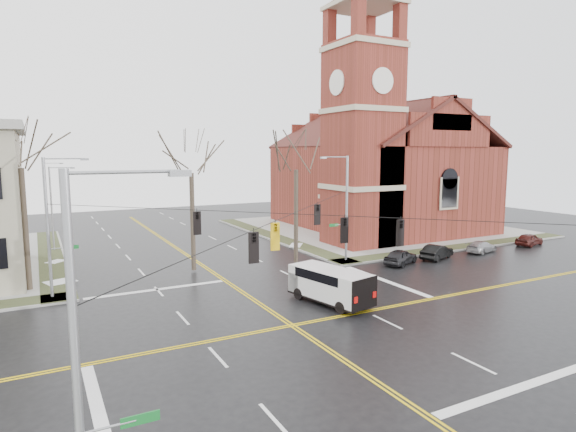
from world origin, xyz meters
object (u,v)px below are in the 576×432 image
signal_pole_nw (51,223)px  streetlight_north_b (47,190)px  parked_car_a (401,257)px  parked_car_b (437,252)px  signal_pole_ne (345,205)px  parked_car_c (481,247)px  tree_nw_near (191,166)px  cargo_van (328,283)px  streetlight_north_a (53,205)px  signal_pole_sw (84,362)px  tree_ne (296,163)px  church (375,160)px  tree_nw_far (20,160)px  parked_car_d (529,239)px

signal_pole_nw → streetlight_north_b: signal_pole_nw is taller
signal_pole_nw → parked_car_a: size_ratio=2.31×
parked_car_a → parked_car_b: 4.22m
signal_pole_ne → streetlight_north_b: bearing=121.1°
parked_car_c → tree_nw_near: bearing=65.2°
streetlight_north_b → cargo_van: (14.59, -45.42, -3.18)m
streetlight_north_a → streetlight_north_b: (0.00, 20.00, 0.00)m
signal_pole_sw → parked_car_a: signal_pole_sw is taller
parked_car_c → streetlight_north_b: bearing=29.2°
signal_pole_nw → signal_pole_sw: size_ratio=1.00×
signal_pole_sw → streetlight_north_b: signal_pole_sw is taller
tree_nw_near → tree_ne: bearing=-9.7°
streetlight_north_a → church: bearing=-5.2°
signal_pole_sw → parked_car_b: bearing=33.3°
signal_pole_sw → tree_nw_far: bearing=93.3°
signal_pole_nw → signal_pole_ne: bearing=0.0°
streetlight_north_b → cargo_van: bearing=-72.2°
parked_car_b → parked_car_c: 5.90m
church → tree_nw_far: (-37.56, -10.66, 0.53)m
parked_car_b → tree_ne: 14.95m
parked_car_b → tree_nw_far: bearing=59.8°
parked_car_b → parked_car_d: 12.97m
tree_ne → parked_car_d: bearing=-8.9°
signal_pole_nw → tree_nw_near: bearing=14.9°
streetlight_north_b → parked_car_c: (35.76, -39.30, -3.92)m
church → parked_car_a: bearing=-120.9°
parked_car_b → signal_pole_nw: bearing=64.1°
streetlight_north_b → streetlight_north_a: bearing=-90.0°
parked_car_c → tree_nw_far: size_ratio=0.31×
church → parked_car_b: (-5.55, -16.24, -7.78)m
signal_pole_nw → tree_nw_far: 5.02m
parked_car_b → tree_ne: size_ratio=0.34×
church → tree_nw_far: 39.05m
signal_pole_ne → parked_car_a: size_ratio=2.31×
signal_pole_ne → parked_car_a: 6.41m
church → parked_car_d: (7.42, -15.98, -7.80)m
cargo_van → tree_nw_near: 14.54m
signal_pole_sw → parked_car_b: 36.78m
streetlight_north_a → tree_nw_near: size_ratio=0.69×
streetlight_north_b → parked_car_a: size_ratio=2.06×
signal_pole_nw → parked_car_a: bearing=-6.6°
tree_nw_near → cargo_van: bearing=-65.8°
tree_nw_far → tree_ne: (20.00, -1.41, -0.44)m
church → parked_car_d: church is taller
parked_car_b → tree_ne: bearing=50.5°
signal_pole_nw → cargo_van: size_ratio=1.49×
streetlight_north_a → tree_ne: tree_ne is taller
tree_nw_far → streetlight_north_a: bearing=81.2°
parked_car_a → tree_nw_far: bearing=54.9°
parked_car_b → tree_nw_far: tree_nw_far is taller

